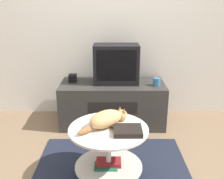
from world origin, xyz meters
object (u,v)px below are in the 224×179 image
at_px(tv, 116,64).
at_px(speaker, 73,78).
at_px(dvd_box, 128,131).
at_px(cat, 107,119).

distance_m(tv, speaker, 0.59).
bearing_deg(dvd_box, tv, 93.46).
relative_size(speaker, dvd_box, 0.42).
height_order(dvd_box, cat, cat).
xyz_separation_m(tv, cat, (-0.09, -1.13, -0.20)).
relative_size(tv, speaker, 5.77).
distance_m(tv, dvd_box, 1.28).
bearing_deg(dvd_box, cat, 144.56).
relative_size(tv, cat, 1.31).
bearing_deg(speaker, cat, -68.81).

